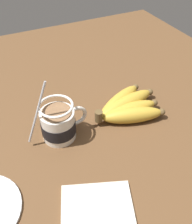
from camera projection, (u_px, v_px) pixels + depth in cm
name	position (u px, v px, depth cm)	size (l,w,h in cm)	color
table	(75.00, 131.00, 65.56)	(125.72, 125.72, 3.43)	brown
coffee_mug	(59.00, 124.00, 59.21)	(15.40, 8.32, 16.83)	white
banana_bunch	(127.00, 107.00, 66.91)	(20.15, 16.29, 4.45)	brown
napkin	(97.00, 206.00, 47.91)	(16.22, 13.83, 0.60)	beige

